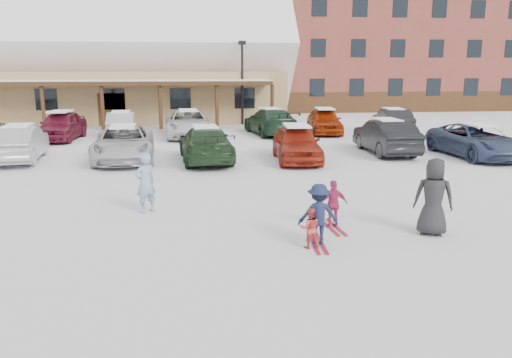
{
  "coord_description": "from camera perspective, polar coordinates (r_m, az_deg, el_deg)",
  "views": [
    {
      "loc": [
        -1.14,
        -11.7,
        3.85
      ],
      "look_at": [
        0.3,
        1.0,
        1.0
      ],
      "focal_mm": 35.0,
      "sensor_mm": 36.0,
      "label": 1
    }
  ],
  "objects": [
    {
      "name": "toddler_red",
      "position": [
        10.95,
        6.17,
        -5.58
      ],
      "size": [
        0.46,
        0.37,
        0.91
      ],
      "primitive_type": "imported",
      "rotation": [
        0.0,
        0.0,
        3.08
      ],
      "color": "#C83F3C",
      "rests_on": "ground"
    },
    {
      "name": "alpine_hotel",
      "position": [
        52.25,
        11.26,
        17.6
      ],
      "size": [
        31.48,
        14.01,
        21.48
      ],
      "color": "brown",
      "rests_on": "ground"
    },
    {
      "name": "child_navy",
      "position": [
        11.12,
        7.14,
        -4.03
      ],
      "size": [
        0.92,
        0.57,
        1.38
      ],
      "primitive_type": "imported",
      "rotation": [
        0.0,
        0.0,
        3.08
      ],
      "color": "#171F3E",
      "rests_on": "ground"
    },
    {
      "name": "skis_child_magenta",
      "position": [
        12.51,
        8.76,
        -5.44
      ],
      "size": [
        0.31,
        1.41,
        0.03
      ],
      "primitive_type": "cube",
      "rotation": [
        0.0,
        0.0,
        3.22
      ],
      "color": "maroon",
      "rests_on": "ground"
    },
    {
      "name": "parked_car_8",
      "position": [
        29.22,
        -21.37,
        5.7
      ],
      "size": [
        2.09,
        4.69,
        1.57
      ],
      "primitive_type": "imported",
      "rotation": [
        0.0,
        0.0,
        -0.05
      ],
      "color": "maroon",
      "rests_on": "ground"
    },
    {
      "name": "parked_car_12",
      "position": [
        30.22,
        7.82,
        6.58
      ],
      "size": [
        2.17,
        4.56,
        1.5
      ],
      "primitive_type": "imported",
      "rotation": [
        0.0,
        0.0,
        -0.09
      ],
      "color": "#A02C0A",
      "rests_on": "ground"
    },
    {
      "name": "parked_car_9",
      "position": [
        29.92,
        -15.12,
        6.11
      ],
      "size": [
        1.91,
        4.38,
        1.4
      ],
      "primitive_type": "imported",
      "rotation": [
        0.0,
        0.0,
        3.24
      ],
      "color": "#ABACB0",
      "rests_on": "ground"
    },
    {
      "name": "parked_car_10",
      "position": [
        28.71,
        -7.74,
        6.3
      ],
      "size": [
        2.91,
        5.67,
        1.53
      ],
      "primitive_type": "imported",
      "rotation": [
        0.0,
        0.0,
        0.07
      ],
      "color": "silver",
      "rests_on": "ground"
    },
    {
      "name": "conifer_3",
      "position": [
        56.17,
        0.87,
        13.87
      ],
      "size": [
        3.96,
        3.96,
        9.18
      ],
      "color": "black",
      "rests_on": "ground"
    },
    {
      "name": "parked_car_2",
      "position": [
        21.87,
        -14.86,
        3.97
      ],
      "size": [
        2.87,
        5.47,
        1.47
      ],
      "primitive_type": "imported",
      "rotation": [
        0.0,
        0.0,
        0.08
      ],
      "color": "silver",
      "rests_on": "ground"
    },
    {
      "name": "parked_car_6",
      "position": [
        24.05,
        23.88,
        4.02
      ],
      "size": [
        2.66,
        5.3,
        1.44
      ],
      "primitive_type": "imported",
      "rotation": [
        0.0,
        0.0,
        0.05
      ],
      "color": "#354361",
      "rests_on": "ground"
    },
    {
      "name": "parked_car_3",
      "position": [
        21.04,
        -5.78,
        3.99
      ],
      "size": [
        2.47,
        5.19,
        1.46
      ],
      "primitive_type": "imported",
      "rotation": [
        0.0,
        0.0,
        3.23
      ],
      "color": "#1F381E",
      "rests_on": "ground"
    },
    {
      "name": "day_lodge",
      "position": [
        40.43,
        -18.09,
        12.11
      ],
      "size": [
        29.12,
        12.5,
        10.38
      ],
      "color": "tan",
      "rests_on": "ground"
    },
    {
      "name": "parked_car_11",
      "position": [
        29.55,
        1.64,
        6.58
      ],
      "size": [
        2.97,
        5.56,
        1.53
      ],
      "primitive_type": "imported",
      "rotation": [
        0.0,
        0.0,
        3.3
      ],
      "color": "#1E3A27",
      "rests_on": "ground"
    },
    {
      "name": "child_magenta",
      "position": [
        12.34,
        8.85,
        -2.86
      ],
      "size": [
        0.72,
        0.35,
        1.2
      ],
      "primitive_type": "imported",
      "rotation": [
        0.0,
        0.0,
        3.22
      ],
      "color": "#AE295B",
      "rests_on": "ground"
    },
    {
      "name": "ground",
      "position": [
        12.37,
        -0.86,
        -5.57
      ],
      "size": [
        160.0,
        160.0,
        0.0
      ],
      "primitive_type": "plane",
      "color": "white",
      "rests_on": "ground"
    },
    {
      "name": "bystander_dark",
      "position": [
        12.34,
        19.64,
        -1.93
      ],
      "size": [
        1.05,
        0.89,
        1.83
      ],
      "primitive_type": "imported",
      "rotation": [
        0.0,
        0.0,
        2.74
      ],
      "color": "black",
      "rests_on": "ground"
    },
    {
      "name": "skis_child_navy",
      "position": [
        11.33,
        7.05,
        -7.31
      ],
      "size": [
        0.28,
        1.41,
        0.03
      ],
      "primitive_type": "cube",
      "rotation": [
        0.0,
        0.0,
        3.08
      ],
      "color": "maroon",
      "rests_on": "ground"
    },
    {
      "name": "conifer_4",
      "position": [
        67.61,
        25.64,
        13.67
      ],
      "size": [
        5.06,
        5.06,
        11.73
      ],
      "color": "black",
      "rests_on": "ground"
    },
    {
      "name": "lamp_post",
      "position": [
        34.78,
        -1.58,
        11.53
      ],
      "size": [
        0.5,
        0.25,
        5.64
      ],
      "color": "black",
      "rests_on": "ground"
    },
    {
      "name": "parked_car_13",
      "position": [
        31.36,
        15.34,
        6.43
      ],
      "size": [
        2.1,
        4.62,
        1.47
      ],
      "primitive_type": "imported",
      "rotation": [
        0.0,
        0.0,
        3.01
      ],
      "color": "black",
      "rests_on": "ground"
    },
    {
      "name": "parked_car_4",
      "position": [
        21.11,
        4.65,
        4.11
      ],
      "size": [
        2.0,
        4.52,
        1.51
      ],
      "primitive_type": "imported",
      "rotation": [
        0.0,
        0.0,
        -0.05
      ],
      "color": "maroon",
      "rests_on": "ground"
    },
    {
      "name": "parked_car_1",
      "position": [
        23.21,
        -25.39,
        3.71
      ],
      "size": [
        2.16,
        4.76,
        1.52
      ],
      "primitive_type": "imported",
      "rotation": [
        0.0,
        0.0,
        3.27
      ],
      "color": "#A6A5A9",
      "rests_on": "ground"
    },
    {
      "name": "parked_car_5",
      "position": [
        23.69,
        14.6,
        4.73
      ],
      "size": [
        1.67,
        4.75,
        1.56
      ],
      "primitive_type": "imported",
      "rotation": [
        0.0,
        0.0,
        3.15
      ],
      "color": "black",
      "rests_on": "ground"
    },
    {
      "name": "adult_skier",
      "position": [
        13.76,
        -12.51,
        -0.45
      ],
      "size": [
        0.71,
        0.68,
        1.64
      ],
      "primitive_type": "imported",
      "rotation": [
        0.0,
        0.0,
        3.8
      ],
      "color": "#8599BF",
      "rests_on": "ground"
    }
  ]
}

